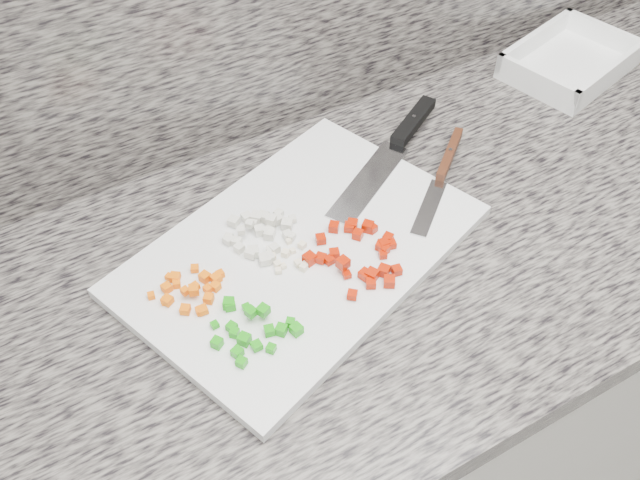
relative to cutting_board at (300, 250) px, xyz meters
The scene contains 11 objects.
cabinet 0.49m from the cutting_board, 16.38° to the right, with size 3.92×0.62×0.86m, color silver.
countertop 0.13m from the cutting_board, 16.38° to the right, with size 3.96×0.64×0.04m, color #656059.
cutting_board is the anchor object (origin of this frame).
carrot_pile 0.16m from the cutting_board, behind, with size 0.10×0.08×0.02m.
onion_pile 0.06m from the cutting_board, 133.00° to the left, with size 0.11×0.10×0.02m.
green_pepper_pile 0.15m from the cutting_board, 141.68° to the right, with size 0.11×0.10×0.02m.
red_pepper_pile 0.08m from the cutting_board, 43.72° to the right, with size 0.13×0.14×0.02m.
garlic_pile 0.03m from the cutting_board, 146.36° to the right, with size 0.06×0.06×0.01m.
chef_knife 0.26m from the cutting_board, 25.25° to the left, with size 0.29×0.19×0.02m.
paring_knife 0.26m from the cutting_board, ahead, with size 0.19×0.16×0.02m.
tray 0.64m from the cutting_board, 13.09° to the left, with size 0.26×0.21×0.05m.
Camera 1 is at (-0.42, 0.90, 1.63)m, focal length 40.00 mm.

